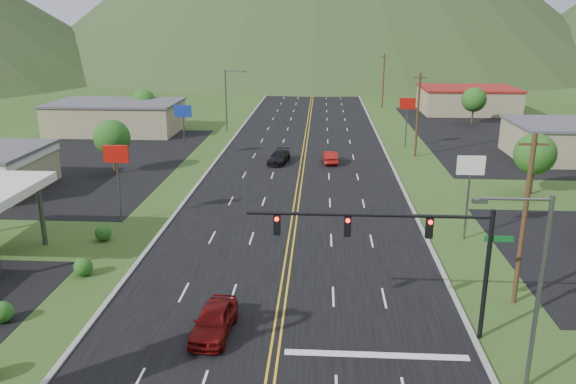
# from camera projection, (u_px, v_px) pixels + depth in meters

# --- Properties ---
(traffic_signal) EXTENTS (13.10, 0.43, 7.00)m
(traffic_signal) POSITION_uv_depth(u_px,v_px,m) (408.00, 240.00, 27.75)
(traffic_signal) COLOR black
(traffic_signal) RESTS_ON ground
(streetlight_east) EXTENTS (3.28, 0.25, 9.00)m
(streetlight_east) POSITION_uv_depth(u_px,v_px,m) (533.00, 281.00, 23.71)
(streetlight_east) COLOR #59595E
(streetlight_east) RESTS_ON ground
(streetlight_west) EXTENTS (3.28, 0.25, 9.00)m
(streetlight_west) POSITION_uv_depth(u_px,v_px,m) (228.00, 96.00, 82.32)
(streetlight_west) COLOR #59595E
(streetlight_west) RESTS_ON ground
(building_west_far) EXTENTS (18.40, 11.40, 4.50)m
(building_west_far) POSITION_uv_depth(u_px,v_px,m) (116.00, 117.00, 82.20)
(building_west_far) COLOR tan
(building_west_far) RESTS_ON ground
(building_east_mid) EXTENTS (14.40, 11.40, 4.30)m
(building_east_mid) POSITION_uv_depth(u_px,v_px,m) (574.00, 141.00, 66.35)
(building_east_mid) COLOR tan
(building_east_mid) RESTS_ON ground
(building_east_far) EXTENTS (16.40, 12.40, 4.50)m
(building_east_far) POSITION_uv_depth(u_px,v_px,m) (467.00, 100.00, 99.97)
(building_east_far) COLOR tan
(building_east_far) RESTS_ON ground
(pole_sign_west_a) EXTENTS (2.00, 0.18, 6.40)m
(pole_sign_west_a) POSITION_uv_depth(u_px,v_px,m) (117.00, 162.00, 44.30)
(pole_sign_west_a) COLOR #59595E
(pole_sign_west_a) RESTS_ON ground
(pole_sign_west_b) EXTENTS (2.00, 0.18, 6.40)m
(pole_sign_west_b) POSITION_uv_depth(u_px,v_px,m) (183.00, 117.00, 65.30)
(pole_sign_west_b) COLOR #59595E
(pole_sign_west_b) RESTS_ON ground
(pole_sign_east_a) EXTENTS (2.00, 0.18, 6.40)m
(pole_sign_east_a) POSITION_uv_depth(u_px,v_px,m) (470.00, 174.00, 40.83)
(pole_sign_east_a) COLOR #59595E
(pole_sign_east_a) RESTS_ON ground
(pole_sign_east_b) EXTENTS (2.00, 0.18, 6.40)m
(pole_sign_east_b) POSITION_uv_depth(u_px,v_px,m) (407.00, 109.00, 71.38)
(pole_sign_east_b) COLOR #59595E
(pole_sign_east_b) RESTS_ON ground
(tree_west_a) EXTENTS (3.84, 3.84, 5.82)m
(tree_west_a) POSITION_uv_depth(u_px,v_px,m) (112.00, 138.00, 59.31)
(tree_west_a) COLOR #382314
(tree_west_a) RESTS_ON ground
(tree_west_b) EXTENTS (3.84, 3.84, 5.82)m
(tree_west_b) POSITION_uv_depth(u_px,v_px,m) (144.00, 102.00, 85.37)
(tree_west_b) COLOR #382314
(tree_west_b) RESTS_ON ground
(tree_east_a) EXTENTS (3.84, 3.84, 5.82)m
(tree_east_a) POSITION_uv_depth(u_px,v_px,m) (535.00, 154.00, 52.10)
(tree_east_a) COLOR #382314
(tree_east_a) RESTS_ON ground
(tree_east_b) EXTENTS (3.84, 3.84, 5.82)m
(tree_east_b) POSITION_uv_depth(u_px,v_px,m) (474.00, 100.00, 88.15)
(tree_east_b) COLOR #382314
(tree_east_b) RESTS_ON ground
(utility_pole_a) EXTENTS (1.60, 0.28, 10.00)m
(utility_pole_a) POSITION_uv_depth(u_px,v_px,m) (524.00, 220.00, 31.23)
(utility_pole_a) COLOR #382314
(utility_pole_a) RESTS_ON ground
(utility_pole_b) EXTENTS (1.60, 0.28, 10.00)m
(utility_pole_b) POSITION_uv_depth(u_px,v_px,m) (418.00, 114.00, 66.55)
(utility_pole_b) COLOR #382314
(utility_pole_b) RESTS_ON ground
(utility_pole_c) EXTENTS (1.60, 0.28, 10.00)m
(utility_pole_c) POSITION_uv_depth(u_px,v_px,m) (383.00, 80.00, 104.74)
(utility_pole_c) COLOR #382314
(utility_pole_c) RESTS_ON ground
(utility_pole_d) EXTENTS (1.60, 0.28, 10.00)m
(utility_pole_d) POSITION_uv_depth(u_px,v_px,m) (367.00, 65.00, 142.93)
(utility_pole_d) COLOR #382314
(utility_pole_d) RESTS_ON ground
(car_red_near) EXTENTS (2.18, 4.73, 1.57)m
(car_red_near) POSITION_uv_depth(u_px,v_px,m) (214.00, 321.00, 29.15)
(car_red_near) COLOR #670B0B
(car_red_near) RESTS_ON ground
(car_dark_mid) EXTENTS (2.69, 4.97, 1.37)m
(car_dark_mid) POSITION_uv_depth(u_px,v_px,m) (279.00, 157.00, 64.52)
(car_dark_mid) COLOR black
(car_dark_mid) RESTS_ON ground
(car_red_far) EXTENTS (1.77, 4.33, 1.39)m
(car_red_far) POSITION_uv_depth(u_px,v_px,m) (330.00, 157.00, 64.62)
(car_red_far) COLOR #9B1211
(car_red_far) RESTS_ON ground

